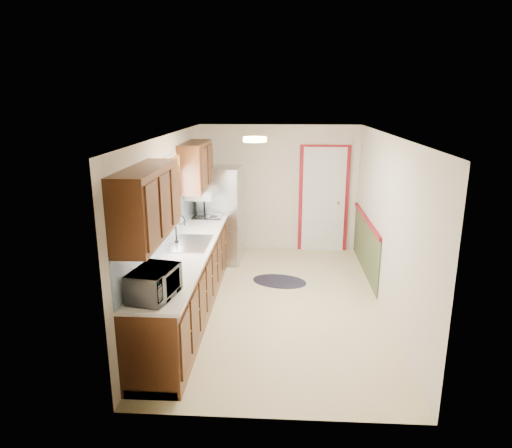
# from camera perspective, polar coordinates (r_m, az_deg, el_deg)

# --- Properties ---
(room_shell) EXTENTS (3.20, 5.20, 2.52)m
(room_shell) POSITION_cam_1_polar(r_m,az_deg,el_deg) (6.32, 2.69, 0.12)
(room_shell) COLOR beige
(room_shell) RESTS_ON ground
(kitchen_run) EXTENTS (0.63, 4.00, 2.20)m
(kitchen_run) POSITION_cam_1_polar(r_m,az_deg,el_deg) (6.29, -8.74, -3.84)
(kitchen_run) COLOR #3E1F0E
(kitchen_run) RESTS_ON ground
(back_wall_trim) EXTENTS (1.12, 2.30, 2.08)m
(back_wall_trim) POSITION_cam_1_polar(r_m,az_deg,el_deg) (8.59, 9.50, 1.91)
(back_wall_trim) COLOR maroon
(back_wall_trim) RESTS_ON ground
(ceiling_fixture) EXTENTS (0.30, 0.30, 0.06)m
(ceiling_fixture) POSITION_cam_1_polar(r_m,az_deg,el_deg) (5.93, -0.14, 10.53)
(ceiling_fixture) COLOR #FFD88C
(ceiling_fixture) RESTS_ON room_shell
(microwave) EXTENTS (0.40, 0.60, 0.37)m
(microwave) POSITION_cam_1_polar(r_m,az_deg,el_deg) (4.67, -12.65, -6.87)
(microwave) COLOR white
(microwave) RESTS_ON kitchen_run
(refrigerator) EXTENTS (0.76, 0.75, 1.72)m
(refrigerator) POSITION_cam_1_polar(r_m,az_deg,el_deg) (8.17, -4.35, 1.16)
(refrigerator) COLOR #B7B7BC
(refrigerator) RESTS_ON ground
(rug) EXTENTS (0.99, 0.77, 0.01)m
(rug) POSITION_cam_1_polar(r_m,az_deg,el_deg) (7.45, 2.95, -7.15)
(rug) COLOR black
(rug) RESTS_ON ground
(cooktop) EXTENTS (0.48, 0.58, 0.02)m
(cooktop) POSITION_cam_1_polar(r_m,az_deg,el_deg) (7.80, -5.98, 1.13)
(cooktop) COLOR black
(cooktop) RESTS_ON kitchen_run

